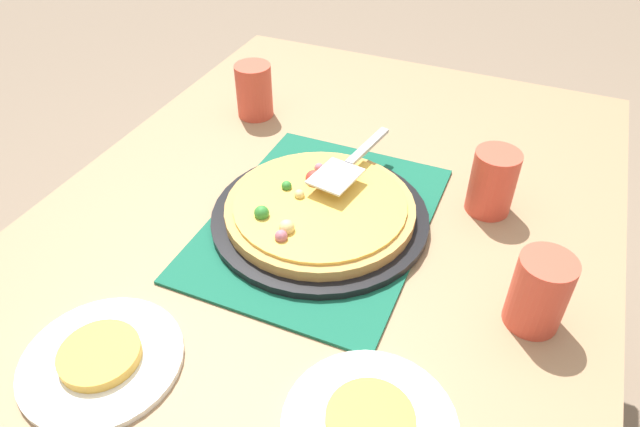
{
  "coord_description": "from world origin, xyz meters",
  "views": [
    {
      "loc": [
        0.7,
        0.3,
        1.4
      ],
      "look_at": [
        0.0,
        0.0,
        0.77
      ],
      "focal_mm": 31.96,
      "sensor_mm": 36.0,
      "label": 1
    }
  ],
  "objects_px": {
    "pizza_pan": "(320,217)",
    "cup_corner": "(254,91)",
    "served_slice_left": "(100,355)",
    "cup_near": "(539,292)",
    "plate_far_right": "(370,426)",
    "pizza": "(319,208)",
    "pizza_server": "(349,163)",
    "plate_near_left": "(102,361)",
    "served_slice_right": "(370,420)",
    "cup_far": "(493,182)"
  },
  "relations": [
    {
      "from": "served_slice_right",
      "to": "cup_near",
      "type": "xyz_separation_m",
      "value": [
        -0.25,
        0.16,
        0.04
      ]
    },
    {
      "from": "served_slice_right",
      "to": "cup_near",
      "type": "height_order",
      "value": "cup_near"
    },
    {
      "from": "served_slice_left",
      "to": "cup_far",
      "type": "relative_size",
      "value": 0.92
    },
    {
      "from": "plate_near_left",
      "to": "served_slice_left",
      "type": "distance_m",
      "value": 0.01
    },
    {
      "from": "pizza",
      "to": "pizza_server",
      "type": "relative_size",
      "value": 1.41
    },
    {
      "from": "plate_near_left",
      "to": "pizza_server",
      "type": "distance_m",
      "value": 0.52
    },
    {
      "from": "served_slice_left",
      "to": "pizza_server",
      "type": "xyz_separation_m",
      "value": [
        -0.49,
        0.17,
        0.05
      ]
    },
    {
      "from": "plate_near_left",
      "to": "served_slice_left",
      "type": "xyz_separation_m",
      "value": [
        0.0,
        0.0,
        0.01
      ]
    },
    {
      "from": "pizza",
      "to": "pizza_server",
      "type": "distance_m",
      "value": 0.11
    },
    {
      "from": "plate_near_left",
      "to": "served_slice_right",
      "type": "xyz_separation_m",
      "value": [
        -0.05,
        0.37,
        0.01
      ]
    },
    {
      "from": "pizza",
      "to": "served_slice_right",
      "type": "bearing_deg",
      "value": 32.26
    },
    {
      "from": "served_slice_right",
      "to": "pizza_server",
      "type": "height_order",
      "value": "pizza_server"
    },
    {
      "from": "plate_near_left",
      "to": "served_slice_left",
      "type": "relative_size",
      "value": 2.0
    },
    {
      "from": "served_slice_right",
      "to": "cup_far",
      "type": "relative_size",
      "value": 0.92
    },
    {
      "from": "plate_near_left",
      "to": "plate_far_right",
      "type": "distance_m",
      "value": 0.37
    },
    {
      "from": "plate_near_left",
      "to": "plate_far_right",
      "type": "xyz_separation_m",
      "value": [
        -0.05,
        0.37,
        0.0
      ]
    },
    {
      "from": "pizza",
      "to": "plate_near_left",
      "type": "xyz_separation_m",
      "value": [
        0.39,
        -0.15,
        -0.03
      ]
    },
    {
      "from": "served_slice_left",
      "to": "cup_near",
      "type": "height_order",
      "value": "cup_near"
    },
    {
      "from": "plate_near_left",
      "to": "cup_far",
      "type": "relative_size",
      "value": 1.83
    },
    {
      "from": "pizza",
      "to": "plate_far_right",
      "type": "relative_size",
      "value": 1.5
    },
    {
      "from": "cup_corner",
      "to": "pizza_server",
      "type": "xyz_separation_m",
      "value": [
        0.2,
        0.3,
        0.01
      ]
    },
    {
      "from": "pizza",
      "to": "cup_near",
      "type": "bearing_deg",
      "value": 77.58
    },
    {
      "from": "pizza",
      "to": "cup_corner",
      "type": "relative_size",
      "value": 2.75
    },
    {
      "from": "plate_far_right",
      "to": "pizza_server",
      "type": "distance_m",
      "value": 0.48
    },
    {
      "from": "pizza_pan",
      "to": "served_slice_right",
      "type": "distance_m",
      "value": 0.4
    },
    {
      "from": "pizza_pan",
      "to": "plate_far_right",
      "type": "height_order",
      "value": "pizza_pan"
    },
    {
      "from": "pizza_pan",
      "to": "cup_near",
      "type": "relative_size",
      "value": 3.17
    },
    {
      "from": "cup_corner",
      "to": "cup_far",
      "type": "bearing_deg",
      "value": 75.97
    },
    {
      "from": "plate_far_right",
      "to": "cup_far",
      "type": "xyz_separation_m",
      "value": [
        -0.49,
        0.05,
        0.06
      ]
    },
    {
      "from": "served_slice_right",
      "to": "cup_far",
      "type": "bearing_deg",
      "value": 173.91
    },
    {
      "from": "plate_near_left",
      "to": "cup_far",
      "type": "height_order",
      "value": "cup_far"
    },
    {
      "from": "served_slice_left",
      "to": "cup_near",
      "type": "distance_m",
      "value": 0.61
    },
    {
      "from": "pizza",
      "to": "plate_near_left",
      "type": "bearing_deg",
      "value": -21.71
    },
    {
      "from": "served_slice_left",
      "to": "pizza",
      "type": "bearing_deg",
      "value": 158.29
    },
    {
      "from": "cup_far",
      "to": "pizza_pan",
      "type": "bearing_deg",
      "value": -59.53
    },
    {
      "from": "served_slice_left",
      "to": "served_slice_right",
      "type": "distance_m",
      "value": 0.37
    },
    {
      "from": "served_slice_right",
      "to": "pizza_server",
      "type": "distance_m",
      "value": 0.48
    },
    {
      "from": "cup_far",
      "to": "cup_near",
      "type": "bearing_deg",
      "value": 24.21
    },
    {
      "from": "served_slice_left",
      "to": "pizza_server",
      "type": "height_order",
      "value": "pizza_server"
    },
    {
      "from": "cup_far",
      "to": "served_slice_right",
      "type": "bearing_deg",
      "value": -6.09
    },
    {
      "from": "pizza_pan",
      "to": "cup_corner",
      "type": "distance_m",
      "value": 0.41
    },
    {
      "from": "plate_near_left",
      "to": "cup_corner",
      "type": "xyz_separation_m",
      "value": [
        -0.68,
        -0.13,
        0.06
      ]
    },
    {
      "from": "cup_far",
      "to": "pizza",
      "type": "bearing_deg",
      "value": -59.55
    },
    {
      "from": "cup_corner",
      "to": "pizza_server",
      "type": "height_order",
      "value": "cup_corner"
    },
    {
      "from": "pizza_server",
      "to": "plate_far_right",
      "type": "bearing_deg",
      "value": 24.17
    },
    {
      "from": "plate_far_right",
      "to": "cup_near",
      "type": "distance_m",
      "value": 0.31
    },
    {
      "from": "pizza_pan",
      "to": "pizza",
      "type": "relative_size",
      "value": 1.15
    },
    {
      "from": "pizza",
      "to": "served_slice_right",
      "type": "xyz_separation_m",
      "value": [
        0.34,
        0.21,
        -0.02
      ]
    },
    {
      "from": "plate_far_right",
      "to": "served_slice_left",
      "type": "height_order",
      "value": "served_slice_left"
    },
    {
      "from": "plate_far_right",
      "to": "plate_near_left",
      "type": "bearing_deg",
      "value": -81.78
    }
  ]
}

